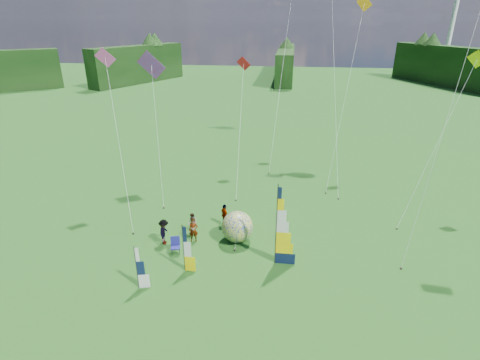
# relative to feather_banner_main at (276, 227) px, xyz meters

# --- Properties ---
(ground) EXTENTS (220.00, 220.00, 0.00)m
(ground) POSITION_rel_feather_banner_main_xyz_m (-1.36, -3.42, -2.72)
(ground) COLOR #265B14
(ground) RESTS_ON ground
(treeline_ring) EXTENTS (210.00, 210.00, 8.00)m
(treeline_ring) POSITION_rel_feather_banner_main_xyz_m (-1.36, -3.42, 1.28)
(treeline_ring) COLOR black
(treeline_ring) RESTS_ON ground
(turbine_right) EXTENTS (8.00, 1.20, 30.00)m
(turbine_right) POSITION_rel_feather_banner_main_xyz_m (43.64, 98.58, 12.28)
(turbine_right) COLOR silver
(turbine_right) RESTS_ON ground
(feather_banner_main) EXTENTS (1.46, 0.11, 5.44)m
(feather_banner_main) POSITION_rel_feather_banner_main_xyz_m (0.00, 0.00, 0.00)
(feather_banner_main) COLOR #0F1B3D
(feather_banner_main) RESTS_ON ground
(side_banner_left) EXTENTS (0.90, 0.11, 3.19)m
(side_banner_left) POSITION_rel_feather_banner_main_xyz_m (-5.57, -1.56, -1.12)
(side_banner_left) COLOR #FFDE03
(side_banner_left) RESTS_ON ground
(side_banner_far) EXTENTS (0.85, 0.31, 2.82)m
(side_banner_far) POSITION_rel_feather_banner_main_xyz_m (-7.81, -3.55, -1.31)
(side_banner_far) COLOR white
(side_banner_far) RESTS_ON ground
(bol_inflatable) EXTENTS (2.47, 2.47, 2.24)m
(bol_inflatable) POSITION_rel_feather_banner_main_xyz_m (-2.79, 2.33, -1.60)
(bol_inflatable) COLOR navy
(bol_inflatable) RESTS_ON ground
(spectator_a) EXTENTS (0.70, 0.50, 1.78)m
(spectator_a) POSITION_rel_feather_banner_main_xyz_m (-5.85, 1.85, -1.83)
(spectator_a) COLOR #66594C
(spectator_a) RESTS_ON ground
(spectator_b) EXTENTS (0.81, 0.74, 1.53)m
(spectator_b) POSITION_rel_feather_banner_main_xyz_m (-6.21, 3.00, -1.95)
(spectator_b) COLOR #66594C
(spectator_b) RESTS_ON ground
(spectator_c) EXTENTS (0.54, 1.24, 1.87)m
(spectator_c) POSITION_rel_feather_banner_main_xyz_m (-7.80, 1.27, -1.79)
(spectator_c) COLOR #66594C
(spectator_c) RESTS_ON ground
(spectator_d) EXTENTS (0.92, 1.07, 1.73)m
(spectator_d) POSITION_rel_feather_banner_main_xyz_m (-4.06, 4.38, -1.85)
(spectator_d) COLOR #66594C
(spectator_d) RESTS_ON ground
(camp_chair) EXTENTS (0.83, 0.83, 1.16)m
(camp_chair) POSITION_rel_feather_banner_main_xyz_m (-6.69, 0.19, -2.14)
(camp_chair) COLOR navy
(camp_chair) RESTS_ON ground
(kite_whale) EXTENTS (10.31, 16.43, 18.79)m
(kite_whale) POSITION_rel_feather_banner_main_xyz_m (4.53, 16.44, 6.68)
(kite_whale) COLOR black
(kite_whale) RESTS_ON ground
(kite_rainbow_delta) EXTENTS (6.78, 10.56, 12.97)m
(kite_rainbow_delta) POSITION_rel_feather_banner_main_xyz_m (-10.71, 9.42, 3.76)
(kite_rainbow_delta) COLOR red
(kite_rainbow_delta) RESTS_ON ground
(kite_parafoil) EXTENTS (8.93, 10.42, 18.25)m
(kite_parafoil) POSITION_rel_feather_banner_main_xyz_m (9.80, 3.27, 6.41)
(kite_parafoil) COLOR #AF2115
(kite_parafoil) RESTS_ON ground
(small_kite_red) EXTENTS (3.98, 11.21, 11.73)m
(small_kite_red) POSITION_rel_feather_banner_main_xyz_m (-4.03, 12.89, 3.14)
(small_kite_red) COLOR red
(small_kite_red) RESTS_ON ground
(small_kite_orange) EXTENTS (7.13, 11.78, 17.14)m
(small_kite_orange) POSITION_rel_feather_banner_main_xyz_m (5.44, 15.34, 5.85)
(small_kite_orange) COLOR orange
(small_kite_orange) RESTS_ON ground
(small_kite_yellow) EXTENTS (9.12, 9.52, 12.94)m
(small_kite_yellow) POSITION_rel_feather_banner_main_xyz_m (11.56, 8.36, 3.75)
(small_kite_yellow) COLOR #FCFF06
(small_kite_yellow) RESTS_ON ground
(small_kite_pink) EXTENTS (7.91, 9.63, 13.14)m
(small_kite_pink) POSITION_rel_feather_banner_main_xyz_m (-12.12, 5.04, 3.85)
(small_kite_pink) COLOR #C94893
(small_kite_pink) RESTS_ON ground
(small_kite_green) EXTENTS (7.10, 13.25, 18.38)m
(small_kite_green) POSITION_rel_feather_banner_main_xyz_m (-0.66, 20.31, 6.47)
(small_kite_green) COLOR #0DC13A
(small_kite_green) RESTS_ON ground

